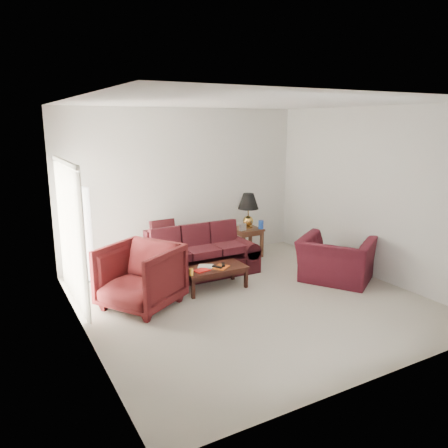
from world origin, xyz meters
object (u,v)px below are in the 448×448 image
(armchair_right, at_px, (336,260))
(armchair_left, at_px, (140,276))
(coffee_table, at_px, (214,278))
(end_table, at_px, (247,242))
(sofa, at_px, (200,253))
(floor_lamp, at_px, (85,235))

(armchair_right, bearing_deg, armchair_left, 47.36)
(armchair_left, xyz_separation_m, coffee_table, (1.30, 0.12, -0.29))
(end_table, xyz_separation_m, armchair_right, (0.57, -2.01, 0.09))
(sofa, distance_m, armchair_left, 1.61)
(armchair_right, bearing_deg, end_table, -16.85)
(sofa, distance_m, coffee_table, 0.75)
(armchair_right, height_order, coffee_table, armchair_right)
(end_table, xyz_separation_m, armchair_left, (-2.76, -1.42, 0.19))
(armchair_left, xyz_separation_m, armchair_right, (3.33, -0.58, -0.09))
(floor_lamp, bearing_deg, end_table, -2.01)
(armchair_right, bearing_deg, coffee_table, 38.07)
(armchair_left, bearing_deg, armchair_right, 47.44)
(end_table, bearing_deg, floor_lamp, 177.99)
(coffee_table, bearing_deg, sofa, 76.08)
(sofa, distance_m, end_table, 1.51)
(sofa, height_order, end_table, sofa)
(end_table, relative_size, floor_lamp, 0.35)
(end_table, bearing_deg, coffee_table, -138.22)
(armchair_right, bearing_deg, sofa, 21.44)
(floor_lamp, distance_m, armchair_left, 1.65)
(coffee_table, bearing_deg, armchair_right, -26.94)
(armchair_left, height_order, armchair_right, armchair_left)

